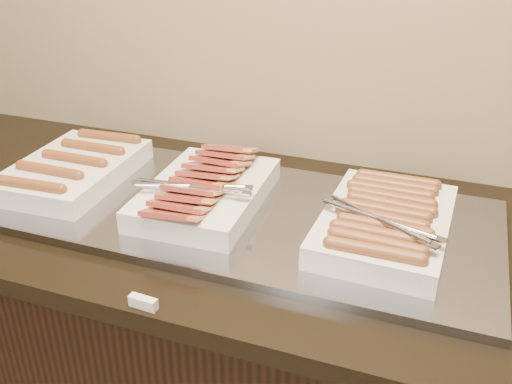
# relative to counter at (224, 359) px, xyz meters

# --- Properties ---
(counter) EXTENTS (2.06, 0.76, 0.90)m
(counter) POSITION_rel_counter_xyz_m (0.00, 0.00, 0.00)
(counter) COLOR black
(counter) RESTS_ON ground
(warming_tray) EXTENTS (1.20, 0.50, 0.02)m
(warming_tray) POSITION_rel_counter_xyz_m (0.02, 0.00, 0.46)
(warming_tray) COLOR gray
(warming_tray) RESTS_ON counter
(dish_left) EXTENTS (0.26, 0.38, 0.07)m
(dish_left) POSITION_rel_counter_xyz_m (-0.39, 0.00, 0.50)
(dish_left) COLOR silver
(dish_left) RESTS_ON warming_tray
(dish_center) EXTENTS (0.27, 0.40, 0.10)m
(dish_center) POSITION_rel_counter_xyz_m (-0.03, -0.00, 0.50)
(dish_center) COLOR silver
(dish_center) RESTS_ON warming_tray
(dish_right) EXTENTS (0.27, 0.38, 0.08)m
(dish_right) POSITION_rel_counter_xyz_m (0.37, -0.00, 0.50)
(dish_right) COLOR silver
(dish_right) RESTS_ON warming_tray
(label_holder) EXTENTS (0.05, 0.02, 0.02)m
(label_holder) POSITION_rel_counter_xyz_m (0.01, -0.36, 0.46)
(label_holder) COLOR silver
(label_holder) RESTS_ON counter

